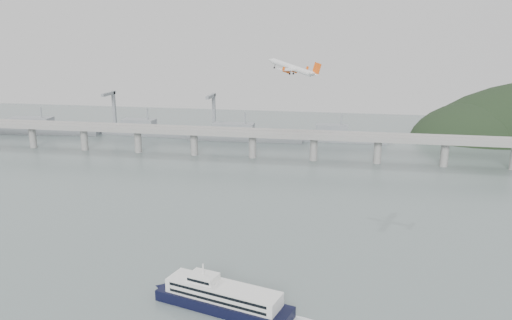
# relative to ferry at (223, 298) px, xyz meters

# --- Properties ---
(ground) EXTENTS (900.00, 900.00, 0.00)m
(ground) POSITION_rel_ferry_xyz_m (-3.39, 29.47, -4.48)
(ground) COLOR slate
(ground) RESTS_ON ground
(bridge) EXTENTS (800.00, 22.00, 23.90)m
(bridge) POSITION_rel_ferry_xyz_m (-4.54, 229.47, 13.17)
(bridge) COLOR gray
(bridge) RESTS_ON ground
(distant_fleet) EXTENTS (453.00, 60.90, 40.00)m
(distant_fleet) POSITION_rel_ferry_xyz_m (-158.75, 294.55, 1.74)
(distant_fleet) COLOR gray
(distant_fleet) RESTS_ON ground
(ferry) EXTENTS (85.89, 32.28, 16.51)m
(ferry) POSITION_rel_ferry_xyz_m (0.00, 0.00, 0.00)
(ferry) COLOR black
(ferry) RESTS_ON ground
(airliner) EXTENTS (34.02, 31.71, 11.81)m
(airliner) POSITION_rel_ferry_xyz_m (9.40, 135.12, 75.35)
(airliner) COLOR silver
(airliner) RESTS_ON ground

